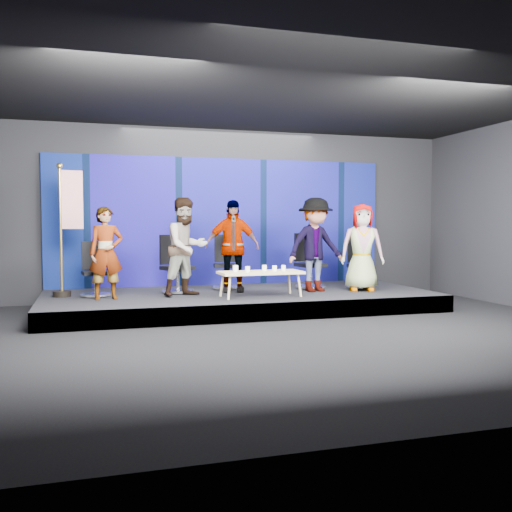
{
  "coord_description": "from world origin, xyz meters",
  "views": [
    {
      "loc": [
        -2.67,
        -7.57,
        1.57
      ],
      "look_at": [
        0.28,
        2.4,
        0.97
      ],
      "focal_mm": 40.0,
      "sensor_mm": 36.0,
      "label": 1
    }
  ],
  "objects_px": {
    "panelist_b": "(186,247)",
    "mug_e": "(283,268)",
    "mug_d": "(274,268)",
    "chair_a": "(95,278)",
    "mug_a": "(235,268)",
    "coffee_table": "(261,273)",
    "panelist_d": "(315,245)",
    "panelist_a": "(106,253)",
    "panelist_c": "(232,246)",
    "chair_c": "(226,271)",
    "mug_b": "(248,269)",
    "chair_d": "(309,270)",
    "chair_b": "(176,274)",
    "flag_stand": "(68,226)",
    "mug_c": "(264,268)",
    "chair_e": "(359,271)",
    "panelist_e": "(362,247)"
  },
  "relations": [
    {
      "from": "panelist_b",
      "to": "mug_e",
      "type": "relative_size",
      "value": 18.87
    },
    {
      "from": "mug_d",
      "to": "chair_a",
      "type": "bearing_deg",
      "value": 162.78
    },
    {
      "from": "chair_a",
      "to": "mug_a",
      "type": "relative_size",
      "value": 8.89
    },
    {
      "from": "coffee_table",
      "to": "mug_e",
      "type": "bearing_deg",
      "value": 7.37
    },
    {
      "from": "chair_a",
      "to": "panelist_d",
      "type": "relative_size",
      "value": 0.55
    },
    {
      "from": "chair_a",
      "to": "panelist_a",
      "type": "height_order",
      "value": "panelist_a"
    },
    {
      "from": "coffee_table",
      "to": "panelist_b",
      "type": "bearing_deg",
      "value": 158.89
    },
    {
      "from": "panelist_c",
      "to": "chair_c",
      "type": "bearing_deg",
      "value": 97.83
    },
    {
      "from": "mug_b",
      "to": "mug_e",
      "type": "height_order",
      "value": "mug_b"
    },
    {
      "from": "chair_c",
      "to": "chair_d",
      "type": "xyz_separation_m",
      "value": [
        1.57,
        -0.38,
        0.01
      ]
    },
    {
      "from": "panelist_b",
      "to": "chair_c",
      "type": "relative_size",
      "value": 1.64
    },
    {
      "from": "mug_b",
      "to": "coffee_table",
      "type": "bearing_deg",
      "value": 19.99
    },
    {
      "from": "panelist_b",
      "to": "mug_a",
      "type": "xyz_separation_m",
      "value": [
        0.78,
        -0.39,
        -0.36
      ]
    },
    {
      "from": "chair_b",
      "to": "flag_stand",
      "type": "distance_m",
      "value": 2.06
    },
    {
      "from": "chair_d",
      "to": "mug_c",
      "type": "xyz_separation_m",
      "value": [
        -1.18,
        -0.85,
        0.14
      ]
    },
    {
      "from": "chair_a",
      "to": "chair_c",
      "type": "bearing_deg",
      "value": 2.7
    },
    {
      "from": "mug_d",
      "to": "chair_d",
      "type": "bearing_deg",
      "value": 43.76
    },
    {
      "from": "chair_d",
      "to": "mug_d",
      "type": "distance_m",
      "value": 1.45
    },
    {
      "from": "chair_d",
      "to": "flag_stand",
      "type": "distance_m",
      "value": 4.54
    },
    {
      "from": "coffee_table",
      "to": "mug_c",
      "type": "bearing_deg",
      "value": 43.0
    },
    {
      "from": "chair_a",
      "to": "chair_b",
      "type": "relative_size",
      "value": 0.9
    },
    {
      "from": "panelist_d",
      "to": "chair_e",
      "type": "bearing_deg",
      "value": 6.79
    },
    {
      "from": "panelist_a",
      "to": "chair_b",
      "type": "relative_size",
      "value": 1.46
    },
    {
      "from": "chair_a",
      "to": "panelist_e",
      "type": "bearing_deg",
      "value": -14.87
    },
    {
      "from": "mug_d",
      "to": "flag_stand",
      "type": "distance_m",
      "value": 3.65
    },
    {
      "from": "chair_a",
      "to": "mug_e",
      "type": "bearing_deg",
      "value": -22.17
    },
    {
      "from": "chair_d",
      "to": "chair_e",
      "type": "xyz_separation_m",
      "value": [
        0.98,
        -0.2,
        -0.02
      ]
    },
    {
      "from": "panelist_e",
      "to": "coffee_table",
      "type": "xyz_separation_m",
      "value": [
        -2.07,
        -0.28,
        -0.41
      ]
    },
    {
      "from": "coffee_table",
      "to": "mug_a",
      "type": "xyz_separation_m",
      "value": [
        -0.43,
        0.08,
        0.09
      ]
    },
    {
      "from": "chair_e",
      "to": "mug_e",
      "type": "distance_m",
      "value": 1.95
    },
    {
      "from": "chair_c",
      "to": "coffee_table",
      "type": "relative_size",
      "value": 0.72
    },
    {
      "from": "chair_c",
      "to": "panelist_d",
      "type": "distance_m",
      "value": 1.81
    },
    {
      "from": "mug_a",
      "to": "flag_stand",
      "type": "xyz_separation_m",
      "value": [
        -2.76,
        0.92,
        0.72
      ]
    },
    {
      "from": "chair_a",
      "to": "panelist_a",
      "type": "relative_size",
      "value": 0.62
    },
    {
      "from": "chair_c",
      "to": "flag_stand",
      "type": "distance_m",
      "value": 3.04
    },
    {
      "from": "coffee_table",
      "to": "mug_d",
      "type": "relative_size",
      "value": 14.86
    },
    {
      "from": "mug_d",
      "to": "mug_a",
      "type": "bearing_deg",
      "value": 168.74
    },
    {
      "from": "chair_d",
      "to": "mug_c",
      "type": "relative_size",
      "value": 10.86
    },
    {
      "from": "chair_d",
      "to": "panelist_e",
      "type": "bearing_deg",
      "value": -49.04
    },
    {
      "from": "mug_a",
      "to": "flag_stand",
      "type": "height_order",
      "value": "flag_stand"
    },
    {
      "from": "chair_c",
      "to": "panelist_c",
      "type": "xyz_separation_m",
      "value": [
        -0.01,
        -0.5,
        0.5
      ]
    },
    {
      "from": "chair_c",
      "to": "coffee_table",
      "type": "xyz_separation_m",
      "value": [
        0.29,
        -1.32,
        0.06
      ]
    },
    {
      "from": "panelist_e",
      "to": "mug_c",
      "type": "height_order",
      "value": "panelist_e"
    },
    {
      "from": "chair_c",
      "to": "panelist_e",
      "type": "bearing_deg",
      "value": -15.12
    },
    {
      "from": "chair_b",
      "to": "panelist_b",
      "type": "xyz_separation_m",
      "value": [
        0.11,
        -0.49,
        0.51
      ]
    },
    {
      "from": "mug_c",
      "to": "mug_d",
      "type": "relative_size",
      "value": 1.01
    },
    {
      "from": "chair_e",
      "to": "mug_b",
      "type": "relative_size",
      "value": 10.28
    },
    {
      "from": "chair_a",
      "to": "mug_d",
      "type": "bearing_deg",
      "value": -25.08
    },
    {
      "from": "chair_a",
      "to": "chair_b",
      "type": "height_order",
      "value": "chair_b"
    },
    {
      "from": "mug_d",
      "to": "mug_e",
      "type": "bearing_deg",
      "value": 28.96
    }
  ]
}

